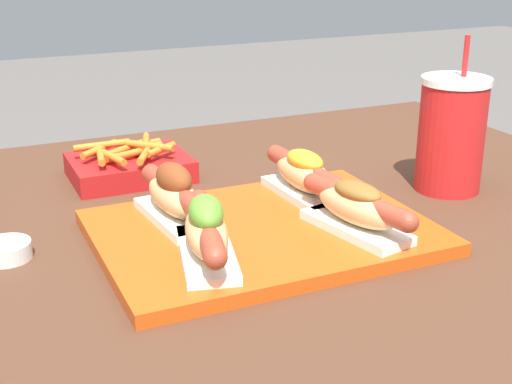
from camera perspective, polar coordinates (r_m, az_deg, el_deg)
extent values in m
cube|color=#CC4C14|center=(0.92, 0.51, -3.24)|extent=(0.42, 0.31, 0.02)
cube|color=white|center=(0.83, -3.94, -4.96)|extent=(0.09, 0.16, 0.01)
ellipsoid|color=tan|center=(0.82, -3.99, -3.20)|extent=(0.08, 0.14, 0.04)
cylinder|color=#9E3D28|center=(0.82, -4.00, -2.74)|extent=(0.07, 0.17, 0.03)
sphere|color=#9E3D28|center=(0.74, -3.26, -5.28)|extent=(0.03, 0.03, 0.03)
sphere|color=#9E3D28|center=(0.90, -4.61, -0.64)|extent=(0.03, 0.03, 0.03)
ellipsoid|color=#5B992D|center=(0.81, -4.03, -1.64)|extent=(0.06, 0.08, 0.04)
cube|color=white|center=(0.91, 7.99, -2.79)|extent=(0.09, 0.16, 0.01)
ellipsoid|color=tan|center=(0.90, 8.07, -1.15)|extent=(0.07, 0.14, 0.04)
cylinder|color=#9E3D28|center=(0.90, 8.10, -0.72)|extent=(0.06, 0.17, 0.03)
sphere|color=#9E3D28|center=(0.84, 12.07, -2.39)|extent=(0.03, 0.03, 0.03)
sphere|color=#9E3D28|center=(0.96, 4.59, 0.75)|extent=(0.03, 0.03, 0.03)
ellipsoid|color=brown|center=(0.89, 8.14, 0.07)|extent=(0.05, 0.08, 0.02)
cube|color=white|center=(0.94, -6.40, -2.02)|extent=(0.07, 0.16, 0.01)
ellipsoid|color=tan|center=(0.93, -6.47, -0.43)|extent=(0.06, 0.14, 0.04)
cylinder|color=#9E3D28|center=(0.92, -6.49, -0.01)|extent=(0.04, 0.17, 0.03)
sphere|color=#9E3D28|center=(0.85, -4.26, -1.75)|extent=(0.03, 0.03, 0.03)
sphere|color=#9E3D28|center=(1.00, -8.39, 1.47)|extent=(0.03, 0.03, 0.03)
ellipsoid|color=brown|center=(0.92, -6.53, 1.02)|extent=(0.05, 0.08, 0.04)
cube|color=white|center=(1.02, 3.86, -0.05)|extent=(0.07, 0.15, 0.01)
ellipsoid|color=tan|center=(1.01, 3.90, 1.44)|extent=(0.06, 0.14, 0.04)
cylinder|color=#9E3D28|center=(1.01, 3.91, 1.82)|extent=(0.04, 0.17, 0.03)
sphere|color=#9E3D28|center=(0.94, 6.57, 0.35)|extent=(0.03, 0.03, 0.03)
sphere|color=#9E3D28|center=(1.08, 1.58, 3.10)|extent=(0.03, 0.03, 0.03)
ellipsoid|color=gold|center=(1.00, 3.93, 2.58)|extent=(0.04, 0.08, 0.03)
cylinder|color=silver|center=(0.92, -19.34, -4.44)|extent=(0.06, 0.06, 0.02)
cylinder|color=beige|center=(0.92, -19.39, -4.05)|extent=(0.05, 0.05, 0.01)
cylinder|color=red|center=(1.11, 15.33, 4.20)|extent=(0.10, 0.10, 0.16)
cylinder|color=white|center=(1.09, 15.75, 8.58)|extent=(0.10, 0.10, 0.01)
cylinder|color=red|center=(1.10, 16.44, 10.40)|extent=(0.01, 0.01, 0.06)
cube|color=#B21919|center=(1.16, -10.06, 1.94)|extent=(0.19, 0.14, 0.03)
cylinder|color=orange|center=(1.16, -12.43, 3.37)|extent=(0.07, 0.06, 0.01)
cylinder|color=orange|center=(1.18, -8.78, 4.04)|extent=(0.03, 0.07, 0.01)
cylinder|color=orange|center=(1.16, -10.44, 3.43)|extent=(0.08, 0.05, 0.01)
cylinder|color=orange|center=(1.12, -8.84, 3.05)|extent=(0.05, 0.08, 0.01)
cylinder|color=orange|center=(1.13, -12.34, 2.94)|extent=(0.03, 0.09, 0.01)
cylinder|color=orange|center=(1.20, -8.85, 3.79)|extent=(0.06, 0.03, 0.01)
cylinder|color=orange|center=(1.11, -11.33, 2.73)|extent=(0.03, 0.07, 0.01)
cylinder|color=orange|center=(1.16, -12.26, 3.68)|extent=(0.09, 0.01, 0.01)
cylinder|color=orange|center=(1.14, -7.63, 3.39)|extent=(0.06, 0.04, 0.01)
cylinder|color=orange|center=(1.18, -8.72, 3.47)|extent=(0.06, 0.04, 0.01)
cylinder|color=orange|center=(1.14, -8.48, 3.68)|extent=(0.06, 0.07, 0.01)
cylinder|color=orange|center=(1.14, -10.09, 3.02)|extent=(0.08, 0.04, 0.01)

